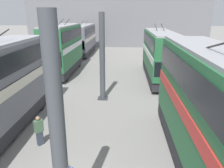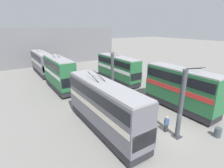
# 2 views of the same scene
# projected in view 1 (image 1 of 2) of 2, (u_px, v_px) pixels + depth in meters

# --- Properties ---
(depot_back_wall) EXTENTS (0.50, 36.00, 9.65)m
(depot_back_wall) POSITION_uv_depth(u_px,v_px,m) (117.00, 22.00, 42.60)
(depot_back_wall) COLOR slate
(depot_back_wall) RESTS_ON ground_plane
(support_column_near) EXTENTS (0.76, 0.76, 6.58)m
(support_column_near) POSITION_uv_depth(u_px,v_px,m) (59.00, 144.00, 5.77)
(support_column_near) COLOR #42474C
(support_column_near) RESTS_ON ground_plane
(support_column_far) EXTENTS (0.76, 0.76, 6.58)m
(support_column_far) POSITION_uv_depth(u_px,v_px,m) (102.00, 59.00, 16.39)
(support_column_far) COLOR #42474C
(support_column_far) RESTS_ON ground_plane
(bus_left_near) EXTENTS (9.57, 2.54, 5.82)m
(bus_left_near) POSITION_uv_depth(u_px,v_px,m) (208.00, 102.00, 9.09)
(bus_left_near) COLOR black
(bus_left_near) RESTS_ON ground_plane
(bus_left_far) EXTENTS (10.50, 2.54, 5.42)m
(bus_left_far) POSITION_uv_depth(u_px,v_px,m) (160.00, 52.00, 22.02)
(bus_left_far) COLOR black
(bus_left_far) RESTS_ON ground_plane
(bus_right_mid) EXTENTS (9.20, 2.54, 5.90)m
(bus_right_mid) POSITION_uv_depth(u_px,v_px,m) (63.00, 46.00, 24.07)
(bus_right_mid) COLOR black
(bus_right_mid) RESTS_ON ground_plane
(bus_right_far) EXTENTS (10.92, 2.54, 5.33)m
(bus_right_far) POSITION_uv_depth(u_px,v_px,m) (83.00, 38.00, 35.85)
(bus_right_far) COLOR black
(bus_right_far) RESTS_ON ground_plane
(person_by_right_row) EXTENTS (0.48, 0.46, 1.61)m
(person_by_right_row) POSITION_uv_depth(u_px,v_px,m) (39.00, 130.00, 11.03)
(person_by_right_row) COLOR #384251
(person_by_right_row) RESTS_ON ground_plane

